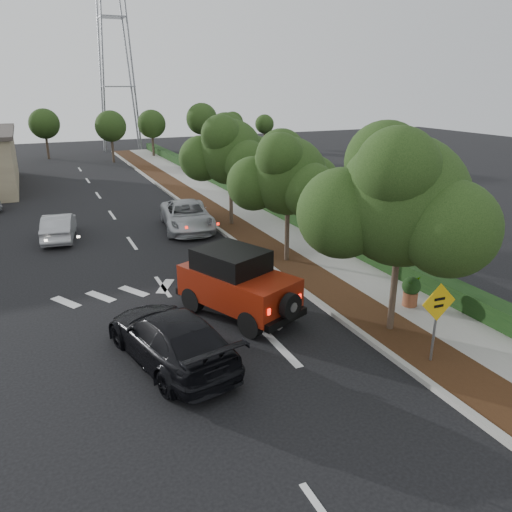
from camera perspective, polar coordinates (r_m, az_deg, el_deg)
ground at (r=14.28m, az=-4.57°, el=-12.02°), size 120.00×120.00×0.00m
curb at (r=26.11m, az=-4.06°, el=2.88°), size 0.20×70.00×0.15m
planting_strip at (r=26.46m, az=-2.03°, el=3.11°), size 1.80×70.00×0.12m
sidewalk at (r=27.21m, az=1.68°, el=3.56°), size 2.00×70.00×0.12m
hedge at (r=27.74m, az=4.30°, el=4.55°), size 0.80×70.00×0.80m
transmission_tower at (r=60.84m, az=-14.93°, el=11.59°), size 7.00×4.00×28.00m
street_tree_near at (r=16.39m, az=15.00°, el=-8.30°), size 3.80×3.80×5.92m
street_tree_mid at (r=21.73m, az=3.49°, el=-0.71°), size 3.20×3.20×5.32m
street_tree_far at (r=27.37m, az=-2.82°, el=3.51°), size 3.40×3.40×5.62m
red_jeep at (r=16.57m, az=-2.56°, el=-2.98°), size 3.35×4.58×2.24m
silver_suv_ahead at (r=26.72m, az=-7.90°, el=4.58°), size 3.17×5.53×1.45m
black_suv_oncoming at (r=14.13m, az=-9.76°, el=-9.13°), size 3.11×5.46×1.49m
silver_sedan_oncoming at (r=26.58m, az=-21.60°, el=3.14°), size 1.95×4.11×1.30m
speed_hump_sign at (r=14.25m, az=20.01°, el=-6.03°), size 1.08×0.11×2.30m
terracotta_planter at (r=17.85m, az=17.30°, el=-3.58°), size 0.63×0.63×1.10m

